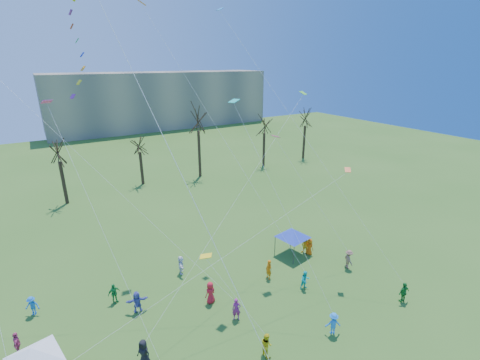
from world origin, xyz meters
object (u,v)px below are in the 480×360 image
big_box_kite (85,24)px  canopy_tent_white (33,354)px  distant_building (162,100)px  canopy_tent_blue (293,233)px

big_box_kite → canopy_tent_white: size_ratio=6.73×
distant_building → canopy_tent_blue: (-12.34, -71.89, -5.19)m
distant_building → canopy_tent_white: (-33.97, -75.10, -5.15)m
canopy_tent_white → canopy_tent_blue: size_ratio=1.01×
big_box_kite → canopy_tent_white: big_box_kite is taller
distant_building → canopy_tent_white: distant_building is taller
big_box_kite → canopy_tent_white: (-5.18, 0.02, -17.16)m
distant_building → canopy_tent_blue: 73.13m
canopy_tent_white → canopy_tent_blue: bearing=8.4°
big_box_kite → canopy_tent_blue: 24.02m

